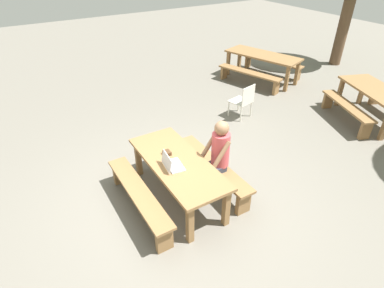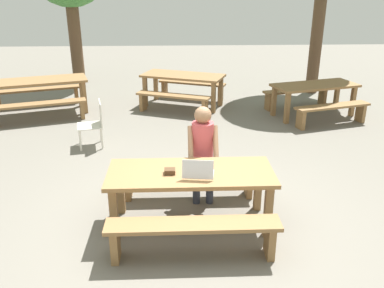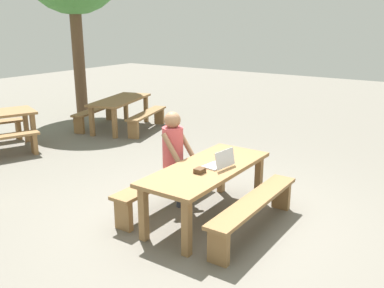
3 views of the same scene
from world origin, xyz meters
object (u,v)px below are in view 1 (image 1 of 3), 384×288
Objects in this scene: picnic_table_front at (177,166)px; picnic_table_distant at (263,58)px; picnic_table_mid at (377,94)px; small_pouch at (167,153)px; plastic_chair at (243,101)px; laptop at (172,164)px; person_seated at (219,152)px.

picnic_table_front is 0.85× the size of picnic_table_distant.
picnic_table_mid is at bearing -9.27° from picnic_table_distant.
plastic_chair is at bearing 117.13° from small_pouch.
picnic_table_mid is at bearing 133.79° from plastic_chair.
laptop is at bearing 18.95° from plastic_chair.
small_pouch is 5.62m from picnic_table_distant.
picnic_table_distant is at bearing -153.66° from plastic_chair.
small_pouch is 0.15× the size of plastic_chair.
laptop is 3.02× the size of small_pouch.
laptop reaches higher than picnic_table_front.
person_seated is 0.56× the size of picnic_table_distant.
small_pouch is 5.22m from picnic_table_mid.
person_seated reaches higher than picnic_table_distant.
picnic_table_front is 0.96× the size of picnic_table_mid.
picnic_table_front is at bearing -68.67° from picnic_table_mid.
laptop reaches higher than plastic_chair.
picnic_table_front is 15.46× the size of small_pouch.
small_pouch is at bearing -74.99° from picnic_table_distant.
picnic_table_distant is (-3.02, 4.74, -0.08)m from small_pouch.
picnic_table_mid is at bearing -81.76° from laptop.
picnic_table_distant reaches higher than picnic_table_front.
small_pouch is 0.06× the size of picnic_table_mid.
person_seated is (0.19, 0.65, 0.15)m from picnic_table_front.
person_seated is 2.75m from plastic_chair.
small_pouch is 0.10× the size of person_seated.
picnic_table_distant is at bearing -47.70° from laptop.
picnic_table_distant is at bearing 130.55° from person_seated.
plastic_chair is at bearing -68.61° from picnic_table_distant.
laptop is at bearing -72.75° from picnic_table_distant.
picnic_table_front is 2.39× the size of plastic_chair.
small_pouch is at bearing -7.89° from laptop.
picnic_table_mid is 3.32m from picnic_table_distant.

